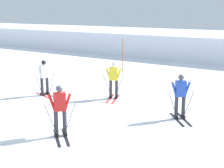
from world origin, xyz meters
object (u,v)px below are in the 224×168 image
skier_red (60,108)px  skier_blue (180,95)px  skier_white (44,77)px  skier_yellow (114,79)px  trail_marker_pole (123,56)px

skier_red → skier_blue: bearing=57.7°
skier_white → skier_yellow: same height
trail_marker_pole → skier_red: bearing=-67.1°
skier_red → skier_white: bearing=141.2°
skier_white → skier_red: bearing=-38.8°
skier_blue → skier_red: bearing=-122.3°
skier_white → trail_marker_pole: size_ratio=0.75×
skier_blue → skier_white: 6.84m
skier_white → trail_marker_pole: bearing=90.7°
skier_white → trail_marker_pole: trail_marker_pole is taller
skier_blue → skier_white: (-6.82, -0.40, 0.00)m
skier_red → skier_blue: size_ratio=1.00×
skier_red → skier_yellow: same height
skier_blue → skier_white: same height
skier_red → skier_blue: same height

